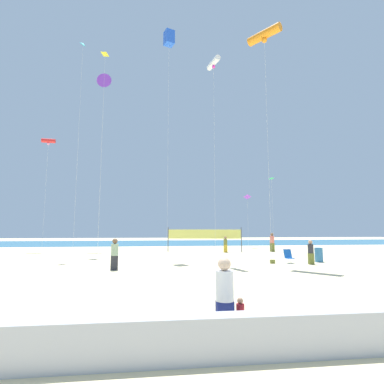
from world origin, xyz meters
name	(u,v)px	position (x,y,z in m)	size (l,w,h in m)	color
ground_plane	(196,270)	(0.00, 0.00, 0.00)	(120.00, 120.00, 0.00)	beige
ocean_band	(169,243)	(0.00, 32.87, 0.00)	(120.00, 20.00, 0.01)	teal
boardwalk_ledge	(281,335)	(0.00, -11.03, 0.38)	(28.00, 0.44, 0.75)	#B7B7BC
mother_figure	(225,294)	(-0.77, -10.03, 0.87)	(0.37, 0.37, 1.64)	navy
toddler_figure	(240,315)	(-0.39, -9.88, 0.41)	(0.18, 0.18, 0.77)	#7A3872
beachgoer_coral_shirt	(272,242)	(9.35, 12.30, 0.99)	(0.42, 0.42, 1.85)	olive
beachgoer_charcoal_shirt	(311,251)	(7.64, 1.80, 0.82)	(0.35, 0.35, 1.53)	olive
beachgoer_sage_shirt	(115,253)	(-4.42, 0.67, 0.91)	(0.39, 0.39, 1.71)	#2D2D33
beachgoer_olive_shirt	(225,244)	(4.52, 11.94, 0.82)	(0.35, 0.35, 1.53)	gold
folding_beach_chair	(289,256)	(6.58, 2.72, 0.47)	(0.52, 0.65, 0.89)	#1959B2
trash_barrel	(319,255)	(8.86, 2.98, 0.48)	(0.53, 0.53, 0.96)	teal
volleyball_net	(204,235)	(2.65, 12.96, 1.63)	(7.20, 1.44, 2.40)	#4C4C51
beach_handbag	(273,262)	(5.40, 2.57, 0.12)	(0.30, 0.15, 0.24)	olive
kite_red_tube	(49,141)	(-13.64, 15.93, 11.51)	(1.40, 0.59, 11.79)	silver
kite_yellow_diamond	(105,57)	(-7.37, 11.87, 19.06)	(0.88, 0.87, 19.62)	silver
kite_white_tube	(214,64)	(1.85, 3.74, 14.28)	(0.78, 1.60, 14.56)	silver
kite_cyan_diamond	(83,51)	(-8.62, 8.41, 17.42)	(0.69, 0.69, 18.28)	silver
kite_violet_diamond	(247,197)	(9.01, 18.85, 6.18)	(0.83, 0.82, 6.47)	silver
kite_violet_delta	(104,81)	(-8.45, 17.80, 19.59)	(1.72, 0.32, 20.47)	silver
kite_orange_tube	(264,35)	(5.32, 2.52, 16.00)	(2.05, 2.34, 16.35)	silver
kite_green_diamond	(271,179)	(9.66, 12.68, 7.35)	(0.67, 0.66, 7.58)	silver
kite_blue_box	(169,38)	(-1.28, 7.32, 18.47)	(0.99, 0.99, 19.12)	silver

